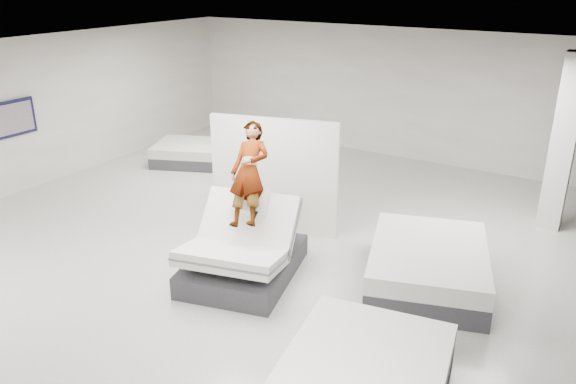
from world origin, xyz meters
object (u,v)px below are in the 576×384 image
object	(u,v)px
flat_bed_left_far	(193,153)
column	(563,144)
divider_panel	(274,176)
hero_bed	(243,254)
person	(249,193)
wall_poster	(14,118)
flat_bed_right_far	(428,266)
remote	(255,215)

from	to	relation	value
flat_bed_left_far	column	world-z (taller)	column
column	flat_bed_left_far	bearing A→B (deg)	-175.31
divider_panel	hero_bed	bearing A→B (deg)	-87.70
divider_panel	flat_bed_left_far	world-z (taller)	divider_panel
hero_bed	column	xyz separation A→B (m)	(3.75, 4.51, 1.21)
person	wall_poster	distance (m)	6.11
person	flat_bed_right_far	world-z (taller)	person
hero_bed	remote	size ratio (longest dim) A/B	16.43
divider_panel	column	bearing A→B (deg)	18.68
flat_bed_right_far	flat_bed_left_far	size ratio (longest dim) A/B	1.20
person	flat_bed_right_far	bearing A→B (deg)	6.15
person	divider_panel	xyz separation A→B (m)	(-0.44, 1.35, -0.22)
divider_panel	remote	bearing A→B (deg)	-80.69
remote	flat_bed_right_far	bearing A→B (deg)	14.35
person	divider_panel	distance (m)	1.44
remote	flat_bed_left_far	size ratio (longest dim) A/B	0.06
hero_bed	flat_bed_left_far	size ratio (longest dim) A/B	1.04
flat_bed_left_far	column	distance (m)	8.20
divider_panel	flat_bed_right_far	bearing A→B (deg)	-22.29
hero_bed	flat_bed_left_far	distance (m)	5.78
flat_bed_right_far	divider_panel	bearing A→B (deg)	172.62
wall_poster	flat_bed_right_far	bearing A→B (deg)	5.08
flat_bed_right_far	wall_poster	bearing A→B (deg)	-174.92
remote	column	size ratio (longest dim) A/B	0.04
divider_panel	flat_bed_left_far	distance (m)	4.45
hero_bed	flat_bed_left_far	bearing A→B (deg)	138.25
column	wall_poster	size ratio (longest dim) A/B	3.37
hero_bed	person	size ratio (longest dim) A/B	1.38
wall_poster	remote	bearing A→B (deg)	-4.22
divider_panel	flat_bed_right_far	distance (m)	3.14
divider_panel	column	xyz separation A→B (m)	(4.27, 2.84, 0.55)
flat_bed_right_far	flat_bed_left_far	bearing A→B (deg)	159.37
divider_panel	person	bearing A→B (deg)	-86.99
person	column	distance (m)	5.69
flat_bed_left_far	wall_poster	world-z (taller)	wall_poster
hero_bed	flat_bed_right_far	world-z (taller)	hero_bed
wall_poster	divider_panel	bearing A→B (deg)	11.61
divider_panel	flat_bed_right_far	world-z (taller)	divider_panel
divider_panel	flat_bed_right_far	xyz separation A→B (m)	(3.02, -0.39, -0.74)
person	flat_bed_right_far	xyz separation A→B (m)	(2.58, 0.96, -0.97)
person	column	size ratio (longest dim) A/B	0.52
hero_bed	remote	distance (m)	0.72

